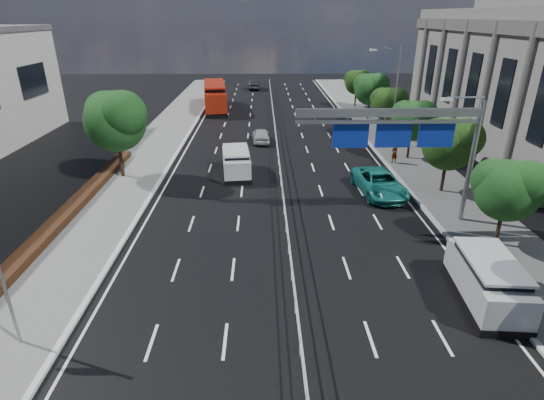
{
  "coord_description": "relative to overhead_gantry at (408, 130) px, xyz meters",
  "views": [
    {
      "loc": [
        -1.29,
        -12.72,
        11.46
      ],
      "look_at": [
        -0.82,
        7.95,
        2.4
      ],
      "focal_mm": 28.0,
      "sensor_mm": 36.0,
      "label": 1
    }
  ],
  "objects": [
    {
      "name": "near_car_dark",
      "position": [
        -9.29,
        49.73,
        -4.83
      ],
      "size": [
        1.83,
        4.76,
        1.55
      ],
      "primitive_type": "imported",
      "rotation": [
        0.0,
        0.0,
        3.1
      ],
      "color": "black",
      "rests_on": "ground"
    },
    {
      "name": "overhead_gantry",
      "position": [
        0.0,
        0.0,
        0.0
      ],
      "size": [
        10.24,
        0.38,
        7.45
      ],
      "color": "gray",
      "rests_on": "ground"
    },
    {
      "name": "kerb_far",
      "position": [
        2.26,
        -10.05,
        -5.54
      ],
      "size": [
        0.25,
        140.0,
        0.15
      ],
      "primitive_type": "cube",
      "color": "silver",
      "rests_on": "ground"
    },
    {
      "name": "kerb_near",
      "position": [
        -15.74,
        -10.05,
        -5.54
      ],
      "size": [
        0.25,
        140.0,
        0.15
      ],
      "primitive_type": "cube",
      "color": "silver",
      "rests_on": "ground"
    },
    {
      "name": "pedestrian_b",
      "position": [
        6.66,
        2.2,
        -4.58
      ],
      "size": [
        0.98,
        0.84,
        1.76
      ],
      "primitive_type": "imported",
      "rotation": [
        0.0,
        0.0,
        2.92
      ],
      "color": "gray",
      "rests_on": "sidewalk_far"
    },
    {
      "name": "silver_minivan",
      "position": [
        1.56,
        -7.73,
        -4.59
      ],
      "size": [
        2.57,
        5.16,
        2.07
      ],
      "rotation": [
        0.0,
        0.0,
        -0.09
      ],
      "color": "black",
      "rests_on": "ground"
    },
    {
      "name": "near_car_silver",
      "position": [
        -8.2,
        17.66,
        -4.94
      ],
      "size": [
        1.81,
        4.0,
        1.33
      ],
      "primitive_type": "imported",
      "rotation": [
        0.0,
        0.0,
        3.2
      ],
      "color": "#A8ABB0",
      "rests_on": "ground"
    },
    {
      "name": "near_tree_back",
      "position": [
        -18.68,
        7.92,
        -1.0
      ],
      "size": [
        4.84,
        4.51,
        6.69
      ],
      "color": "black",
      "rests_on": "ground"
    },
    {
      "name": "far_tree_g",
      "position": [
        4.51,
        26.92,
        -1.85
      ],
      "size": [
        3.96,
        3.69,
        5.45
      ],
      "color": "black",
      "rests_on": "ground"
    },
    {
      "name": "red_bus",
      "position": [
        -14.24,
        33.63,
        -3.84
      ],
      "size": [
        4.1,
        11.57,
        3.38
      ],
      "rotation": [
        0.0,
        0.0,
        0.13
      ],
      "color": "black",
      "rests_on": "ground"
    },
    {
      "name": "median_fence",
      "position": [
        -6.74,
        12.45,
        -5.08
      ],
      "size": [
        0.05,
        85.0,
        1.02
      ],
      "color": "silver",
      "rests_on": "ground"
    },
    {
      "name": "hedge_near",
      "position": [
        -20.04,
        -5.05,
        -5.25
      ],
      "size": [
        1.0,
        36.0,
        0.44
      ],
      "primitive_type": "cube",
      "color": "black",
      "rests_on": "sidewalk_near"
    },
    {
      "name": "parked_car_dark",
      "position": [
        0.54,
        19.89,
        -4.81
      ],
      "size": [
        2.76,
        5.69,
        1.6
      ],
      "primitive_type": "imported",
      "rotation": [
        0.0,
        0.0,
        -0.1
      ],
      "color": "black",
      "rests_on": "ground"
    },
    {
      "name": "parked_car_teal",
      "position": [
        0.02,
        4.33,
        -4.82
      ],
      "size": [
        3.16,
        5.9,
        1.58
      ],
      "primitive_type": "imported",
      "rotation": [
        0.0,
        0.0,
        0.1
      ],
      "color": "#19736B",
      "rests_on": "ground"
    },
    {
      "name": "far_tree_h",
      "position": [
        4.5,
        34.43,
        -2.18
      ],
      "size": [
        3.41,
        3.18,
        4.91
      ],
      "color": "black",
      "rests_on": "ground"
    },
    {
      "name": "pedestrian_a",
      "position": [
        2.86,
        10.62,
        -4.65
      ],
      "size": [
        0.69,
        0.58,
        1.63
      ],
      "primitive_type": "imported",
      "rotation": [
        0.0,
        0.0,
        3.51
      ],
      "color": "gray",
      "rests_on": "sidewalk_far"
    },
    {
      "name": "ground",
      "position": [
        -6.74,
        -10.05,
        -5.61
      ],
      "size": [
        160.0,
        160.0,
        0.0
      ],
      "primitive_type": "plane",
      "color": "black",
      "rests_on": "ground"
    },
    {
      "name": "far_tree_c",
      "position": [
        4.5,
        -3.07,
        -2.18
      ],
      "size": [
        3.52,
        3.28,
        4.94
      ],
      "color": "black",
      "rests_on": "ground"
    },
    {
      "name": "far_tree_f",
      "position": [
        4.5,
        19.43,
        -2.12
      ],
      "size": [
        3.52,
        3.28,
        5.02
      ],
      "color": "black",
      "rests_on": "ground"
    },
    {
      "name": "far_tree_e",
      "position": [
        4.51,
        11.93,
        -2.05
      ],
      "size": [
        3.63,
        3.38,
        5.13
      ],
      "color": "black",
      "rests_on": "ground"
    },
    {
      "name": "far_tree_d",
      "position": [
        4.51,
        4.42,
        -1.92
      ],
      "size": [
        3.85,
        3.59,
        5.34
      ],
      "color": "black",
      "rests_on": "ground"
    },
    {
      "name": "white_minivan",
      "position": [
        -10.09,
        8.46,
        -4.61
      ],
      "size": [
        2.5,
        4.86,
        2.03
      ],
      "rotation": [
        0.0,
        0.0,
        0.11
      ],
      "color": "black",
      "rests_on": "ground"
    },
    {
      "name": "streetlight_far",
      "position": [
        3.76,
        15.95,
        -0.4
      ],
      "size": [
        2.78,
        2.4,
        9.0
      ],
      "color": "gray",
      "rests_on": "ground"
    }
  ]
}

